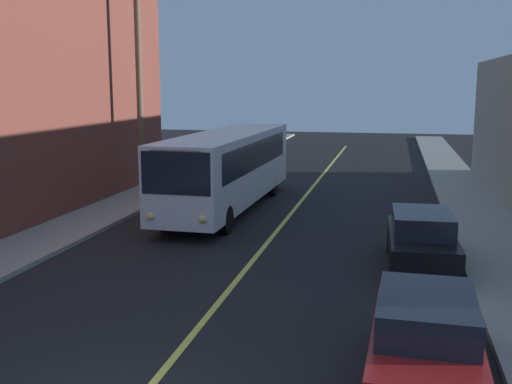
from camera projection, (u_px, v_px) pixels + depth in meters
The scene contains 7 objects.
sidewalk_left at pixel (37, 243), 19.94m from camera, with size 2.50×90.00×0.15m, color gray.
sidewalk_right at pixel (512, 273), 16.81m from camera, with size 2.50×90.00×0.15m, color gray.
lane_stripe_center at pixel (284, 223), 23.19m from camera, with size 0.16×60.00×0.01m, color #D8CC4C.
city_bus at pixel (228, 166), 25.47m from camera, with size 2.78×12.20×3.20m.
parked_car_red at pixel (425, 339), 10.57m from camera, with size 1.92×4.45×1.62m.
parked_car_black at pixel (422, 239), 17.44m from camera, with size 1.95×4.46×1.62m.
utility_pole_mid at pixel (138, 57), 27.24m from camera, with size 2.40×0.28×11.36m.
Camera 1 is at (3.95, -7.32, 5.16)m, focal length 43.13 mm.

